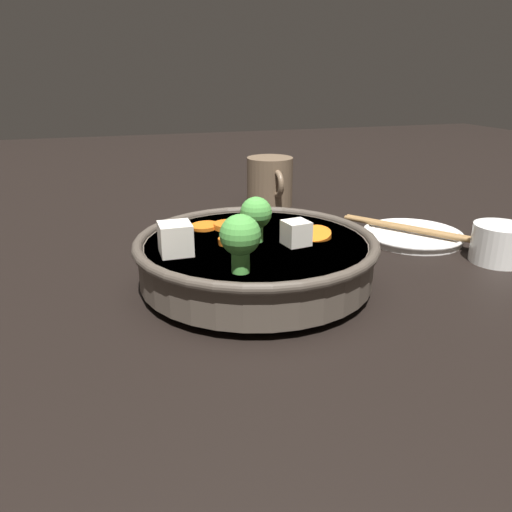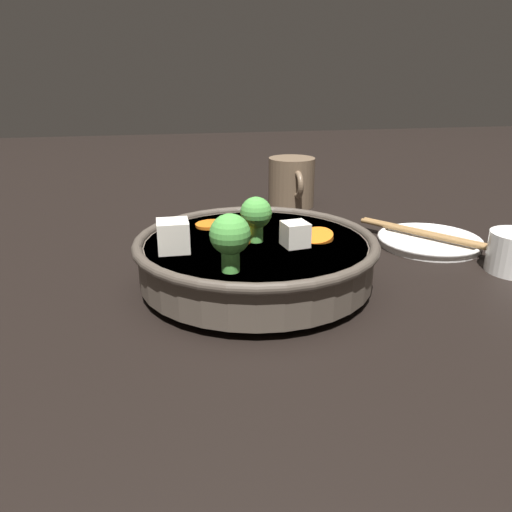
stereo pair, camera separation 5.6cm
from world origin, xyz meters
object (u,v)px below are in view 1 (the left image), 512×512
at_px(stirfry_bowl, 255,255).
at_px(chopsticks_pair, 413,229).
at_px(side_saucer, 412,235).
at_px(dark_mug, 270,182).
at_px(tea_cup, 499,243).

height_order(stirfry_bowl, chopsticks_pair, stirfry_bowl).
distance_m(side_saucer, dark_mug, 0.29).
xyz_separation_m(dark_mug, chopsticks_pair, (0.25, 0.13, -0.03)).
xyz_separation_m(side_saucer, dark_mug, (-0.25, -0.13, 0.04)).
bearing_deg(side_saucer, chopsticks_pair, 0.00).
relative_size(side_saucer, dark_mug, 1.35).
xyz_separation_m(side_saucer, chopsticks_pair, (0.00, 0.00, 0.01)).
bearing_deg(stirfry_bowl, side_saucer, 108.43).
height_order(tea_cup, chopsticks_pair, tea_cup).
bearing_deg(chopsticks_pair, side_saucer, 0.00).
xyz_separation_m(stirfry_bowl, chopsticks_pair, (-0.09, 0.27, -0.02)).
relative_size(tea_cup, dark_mug, 0.64).
relative_size(stirfry_bowl, tea_cup, 4.00).
bearing_deg(tea_cup, dark_mug, -152.93).
bearing_deg(dark_mug, tea_cup, 27.07).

